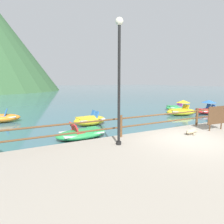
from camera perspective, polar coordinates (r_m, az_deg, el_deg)
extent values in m
plane|color=#3D6B75|center=(45.91, -19.06, 5.19)|extent=(200.00, 200.00, 0.00)
cylinder|color=brown|center=(8.21, 2.71, -4.26)|extent=(0.12, 0.12, 0.95)
cylinder|color=brown|center=(11.30, 24.18, -1.35)|extent=(0.12, 0.12, 0.95)
cylinder|color=brown|center=(9.53, 15.26, -0.66)|extent=(23.80, 0.07, 0.07)
cylinder|color=brown|center=(9.60, 15.17, -2.89)|extent=(23.80, 0.07, 0.07)
cylinder|color=black|center=(6.95, 2.12, 7.31)|extent=(0.10, 0.10, 4.31)
sphere|color=silver|center=(7.24, 2.23, 25.60)|extent=(0.28, 0.28, 0.28)
cylinder|color=black|center=(7.32, 2.02, -9.30)|extent=(0.20, 0.20, 0.12)
cube|color=beige|center=(10.60, 28.92, -0.83)|extent=(1.10, 0.09, 0.80)
cube|color=#4C331E|center=(10.59, 28.99, -0.84)|extent=(1.18, 0.09, 0.88)
cylinder|color=#4C331E|center=(10.38, 27.30, -4.13)|extent=(0.06, 0.06, 0.35)
cylinder|color=#4C331E|center=(11.03, 29.99, -3.61)|extent=(0.06, 0.06, 0.35)
ellipsoid|color=tan|center=(9.51, 22.97, -5.31)|extent=(0.69, 0.45, 0.24)
sphere|color=tan|center=(9.16, 22.11, -5.54)|extent=(0.20, 0.20, 0.20)
ellipsoid|color=tan|center=(9.07, 21.84, -5.80)|extent=(0.14, 0.11, 0.08)
cylinder|color=tan|center=(9.90, 24.05, -5.31)|extent=(0.22, 0.11, 0.04)
ellipsoid|color=tan|center=(9.45, 21.67, -5.84)|extent=(0.21, 0.13, 0.07)
ellipsoid|color=tan|center=(9.33, 23.49, -6.12)|extent=(0.21, 0.13, 0.07)
ellipsoid|color=green|center=(9.52, -9.16, -6.53)|extent=(2.60, 1.47, 0.44)
cube|color=silver|center=(9.50, -9.17, -6.08)|extent=(2.03, 1.20, 0.06)
cube|color=red|center=(9.18, -9.70, -6.20)|extent=(0.42, 0.42, 0.08)
cube|color=red|center=(9.06, -10.81, -4.98)|extent=(0.23, 0.41, 0.43)
cube|color=red|center=(9.67, -10.81, -5.44)|extent=(0.42, 0.42, 0.08)
cube|color=red|center=(9.56, -11.87, -4.28)|extent=(0.23, 0.41, 0.43)
cube|color=green|center=(9.74, -5.32, -5.26)|extent=(0.60, 0.97, 0.12)
ellipsoid|color=yellow|center=(16.80, 20.12, 0.06)|extent=(2.77, 1.90, 0.57)
cube|color=silver|center=(16.79, 20.14, 0.39)|extent=(2.17, 1.53, 0.06)
cube|color=yellow|center=(17.08, 20.33, 0.76)|extent=(0.50, 0.50, 0.08)
cube|color=yellow|center=(17.14, 20.89, 1.50)|extent=(0.32, 0.44, 0.43)
cube|color=yellow|center=(16.67, 21.11, 0.52)|extent=(0.50, 0.50, 0.08)
cube|color=yellow|center=(16.73, 21.69, 1.28)|extent=(0.32, 0.44, 0.43)
cube|color=yellow|center=(16.46, 18.03, 0.55)|extent=(0.78, 0.96, 0.12)
cone|color=yellow|center=(16.76, 20.66, 3.00)|extent=(1.41, 1.41, 0.22)
ellipsoid|color=yellow|center=(12.31, -6.63, -2.52)|extent=(2.21, 1.44, 0.60)
cube|color=silver|center=(12.29, -6.64, -2.04)|extent=(1.73, 1.17, 0.06)
cube|color=blue|center=(12.58, -6.46, -1.46)|extent=(0.42, 0.42, 0.08)
cube|color=blue|center=(12.61, -5.73, -0.40)|extent=(0.23, 0.41, 0.43)
cube|color=blue|center=(12.10, -5.45, -1.86)|extent=(0.42, 0.42, 0.08)
cube|color=blue|center=(12.14, -4.69, -0.76)|extent=(0.23, 0.41, 0.43)
cube|color=yellow|center=(12.06, -9.22, -2.02)|extent=(0.52, 0.95, 0.12)
ellipsoid|color=orange|center=(15.06, -30.60, -1.65)|extent=(2.55, 1.25, 0.57)
cube|color=silver|center=(15.04, -30.63, -1.28)|extent=(1.99, 1.02, 0.06)
cube|color=blue|center=(15.24, -29.87, -0.83)|extent=(0.41, 0.41, 0.08)
cube|color=blue|center=(15.19, -29.26, 0.04)|extent=(0.22, 0.41, 0.43)
cube|color=blue|center=(14.78, -30.01, -1.11)|extent=(0.41, 0.41, 0.08)
cube|color=blue|center=(14.74, -29.39, -0.22)|extent=(0.22, 0.41, 0.43)
ellipsoid|color=red|center=(18.52, 26.71, 0.25)|extent=(2.43, 1.66, 0.45)
cube|color=silver|center=(18.51, 26.73, 0.49)|extent=(1.90, 1.35, 0.06)
cube|color=blue|center=(18.80, 26.56, 0.84)|extent=(0.46, 0.46, 0.08)
cube|color=blue|center=(18.90, 27.00, 1.52)|extent=(0.27, 0.43, 0.43)
cube|color=blue|center=(18.43, 27.68, 0.61)|extent=(0.46, 0.46, 0.08)
cube|color=blue|center=(18.53, 28.12, 1.30)|extent=(0.27, 0.43, 0.43)
cube|color=red|center=(18.08, 25.33, 0.60)|extent=(0.64, 0.98, 0.12)
cone|color=blue|center=(18.50, 27.15, 2.86)|extent=(1.43, 1.43, 0.22)
ellipsoid|color=green|center=(19.60, 18.80, 1.21)|extent=(2.42, 1.88, 0.47)
cube|color=silver|center=(19.59, 18.81, 1.45)|extent=(1.90, 1.52, 0.06)
cube|color=purple|center=(19.87, 18.91, 1.75)|extent=(0.51, 0.51, 0.08)
cube|color=purple|center=(19.93, 19.40, 2.39)|extent=(0.32, 0.45, 0.43)
cube|color=purple|center=(19.43, 19.58, 1.56)|extent=(0.51, 0.51, 0.08)
cube|color=purple|center=(19.49, 20.08, 2.21)|extent=(0.32, 0.45, 0.43)
cube|color=green|center=(19.32, 17.28, 1.61)|extent=(0.73, 0.99, 0.12)
cone|color=#386038|center=(76.59, -29.24, 14.31)|extent=(28.73, 28.73, 22.33)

